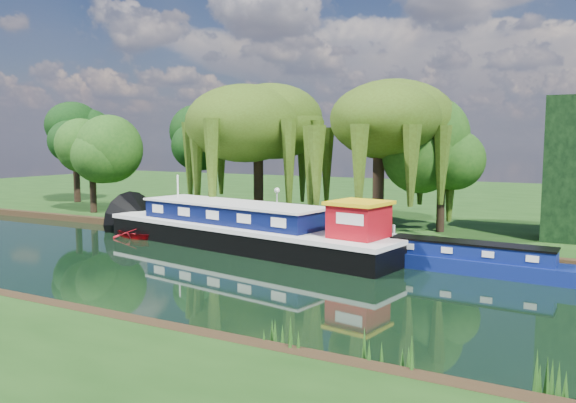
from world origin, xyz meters
The scene contains 14 objects.
ground centered at (0.00, 0.00, 0.00)m, with size 120.00×120.00×0.00m, color black.
far_bank centered at (0.00, 34.00, 0.23)m, with size 120.00×52.00×0.45m, color #14340E.
dutch_barge centered at (1.40, 5.55, 1.01)m, with size 19.71×7.64×4.06m.
narrowboat centered at (13.64, 5.26, 0.54)m, with size 10.42×2.31×1.51m.
red_dinghy centered at (-6.12, 5.07, 0.00)m, with size 2.56×3.58×0.74m, color maroon.
willow_left centered at (-2.69, 13.45, 7.07)m, with size 7.60×7.60×9.11m.
willow_right centered at (6.86, 11.91, 6.61)m, with size 6.93×6.93×8.44m.
tree_far_left centered at (-15.79, 10.18, 5.45)m, with size 4.52×4.52×7.28m.
tree_far_back centered at (-23.13, 15.02, 6.16)m, with size 4.86×4.86×8.18m.
tree_far_mid centered at (-9.62, 17.26, 5.85)m, with size 4.78×4.78×7.82m.
tree_far_right centered at (10.32, 13.52, 5.28)m, with size 4.28×4.28×7.00m.
lamppost centered at (0.50, 10.50, 2.42)m, with size 0.36×0.36×2.56m.
mooring_posts centered at (-0.50, 8.40, 0.95)m, with size 19.16×0.16×1.00m.
reeds_near centered at (6.87, -7.57, 0.55)m, with size 33.70×1.50×1.10m.
Camera 1 is at (18.25, -20.96, 5.96)m, focal length 35.00 mm.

